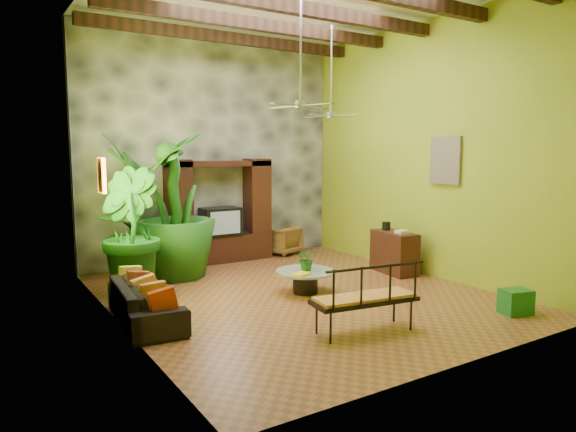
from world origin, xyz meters
TOP-DOWN VIEW (x-y plane):
  - ground at (0.00, 0.00)m, footprint 7.00×7.00m
  - back_wall at (0.00, 3.50)m, footprint 6.00×0.02m
  - left_wall at (-3.00, 0.00)m, footprint 0.02×7.00m
  - right_wall at (3.00, 0.00)m, footprint 0.02×7.00m
  - stone_accent_wall at (0.00, 3.44)m, footprint 5.98×0.10m
  - ceiling_beams at (0.00, 0.00)m, footprint 5.95×5.36m
  - entertainment_center at (0.00, 3.14)m, footprint 2.40×0.55m
  - ceiling_fan_front at (-0.20, -0.40)m, footprint 1.28×1.28m
  - ceiling_fan_back at (1.60, 1.20)m, footprint 1.28×1.28m
  - wall_art_mask at (-2.96, 1.00)m, footprint 0.06×0.32m
  - wall_art_painting at (2.96, -0.60)m, footprint 0.06×0.70m
  - sofa at (-2.65, -0.03)m, footprint 0.95×2.05m
  - wicker_armchair at (1.63, 3.15)m, footprint 0.92×0.94m
  - tall_plant_a at (-2.05, 2.82)m, footprint 1.59×1.79m
  - tall_plant_b at (-2.43, 1.61)m, footprint 1.18×1.37m
  - tall_plant_c at (-1.35, 2.31)m, footprint 2.00×2.00m
  - coffee_table at (0.18, -0.00)m, footprint 1.04×1.04m
  - centerpiece_plant at (0.23, 0.03)m, footprint 0.37×0.32m
  - yellow_tray at (-0.06, -0.23)m, footprint 0.35×0.30m
  - iron_bench at (-0.24, -2.14)m, footprint 1.54×0.75m
  - side_console at (2.55, 0.27)m, footprint 0.61×1.11m
  - green_bin at (2.24, -2.68)m, footprint 0.51×0.43m

SIDE VIEW (x-z plane):
  - ground at x=0.00m, z-range 0.00..0.00m
  - green_bin at x=2.24m, z-range 0.00..0.38m
  - coffee_table at x=0.18m, z-range 0.06..0.46m
  - sofa at x=-2.65m, z-range 0.00..0.58m
  - wicker_armchair at x=1.63m, z-range 0.00..0.67m
  - yellow_tray at x=-0.06m, z-range 0.40..0.43m
  - side_console at x=2.55m, z-range 0.00..0.85m
  - iron_bench at x=-0.24m, z-range 0.25..0.82m
  - centerpiece_plant at x=0.23m, z-range 0.40..0.80m
  - entertainment_center at x=0.00m, z-range -0.18..2.12m
  - tall_plant_b at x=-2.43m, z-range 0.00..2.22m
  - tall_plant_a at x=-2.05m, z-range 0.00..2.83m
  - tall_plant_c at x=-1.35m, z-range 0.00..2.84m
  - wall_art_mask at x=-2.96m, z-range 1.83..2.38m
  - wall_art_painting at x=2.96m, z-range 1.85..2.75m
  - back_wall at x=0.00m, z-range 0.00..5.00m
  - left_wall at x=-3.00m, z-range 0.00..5.00m
  - right_wall at x=3.00m, z-range 0.00..5.00m
  - stone_accent_wall at x=0.00m, z-range 0.01..4.99m
  - ceiling_fan_front at x=-0.20m, z-range 2.47..4.33m
  - ceiling_fan_back at x=1.60m, z-range 2.47..4.33m
  - ceiling_beams at x=0.00m, z-range 4.67..4.89m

